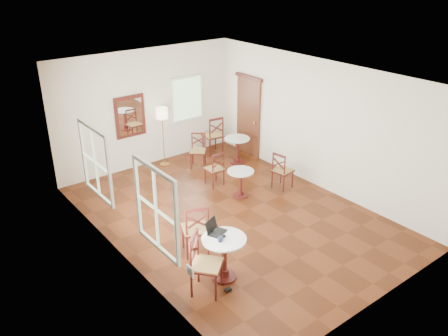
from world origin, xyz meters
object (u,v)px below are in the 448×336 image
mouse (223,236)px  water_glass (216,231)px  chair_near_a (195,229)px  chair_back_b (198,150)px  floor_lamp (162,117)px  chair_mid_a (215,169)px  chair_back_a (213,135)px  cafe_table_back (237,148)px  cafe_table_mid (240,181)px  chair_mid_b (282,170)px  laptop (215,229)px  navy_mug (220,239)px  cafe_table_near (224,254)px  chair_near_b (205,264)px  power_adapter (228,290)px

mouse → water_glass: size_ratio=1.11×
chair_near_a → water_glass: size_ratio=11.48×
chair_back_b → floor_lamp: 1.25m
chair_mid_a → mouse: (-1.98, -2.89, 0.39)m
chair_mid_a → chair_back_a: 1.99m
cafe_table_back → floor_lamp: size_ratio=0.45×
cafe_table_mid → chair_mid_b: chair_mid_b is taller
floor_lamp → laptop: 4.77m
laptop → mouse: 0.21m
cafe_table_mid → water_glass: (-2.13, -1.91, 0.44)m
cafe_table_back → navy_mug: bearing=-132.4°
cafe_table_near → navy_mug: bearing=-162.1°
mouse → laptop: bearing=83.0°
chair_near_a → chair_near_b: 1.09m
chair_near_a → navy_mug: (-0.14, -0.93, 0.32)m
cafe_table_mid → chair_mid_a: size_ratio=0.75×
floor_lamp → power_adapter: floor_lamp is taller
chair_near_a → laptop: 0.73m
cafe_table_back → power_adapter: size_ratio=6.16×
chair_near_a → chair_back_a: 4.80m
chair_back_a → chair_mid_a: bearing=61.6°
chair_mid_b → chair_back_a: 2.70m
cafe_table_near → chair_near_a: chair_near_a is taller
chair_near_b → chair_back_b: (2.76, 4.16, -0.09)m
cafe_table_mid → chair_near_b: 3.38m
navy_mug → power_adapter: size_ratio=0.96×
chair_mid_a → laptop: 3.38m
cafe_table_back → power_adapter: (-3.41, -3.95, -0.41)m
chair_near_a → chair_back_a: chair_back_a is taller
chair_mid_a → chair_back_a: bearing=-124.3°
floor_lamp → mouse: bearing=-109.4°
chair_near_a → chair_mid_a: 2.83m
chair_back_b → mouse: bearing=-78.2°
cafe_table_mid → chair_mid_a: (-0.11, 0.81, 0.03)m
cafe_table_mid → chair_near_b: (-2.56, -2.19, 0.13)m
chair_mid_a → water_glass: size_ratio=9.50×
mouse → navy_mug: navy_mug is taller
chair_near_b → chair_mid_a: (2.45, 3.01, -0.10)m
chair_mid_b → mouse: bearing=111.8°
power_adapter → chair_mid_b: bearing=33.1°
chair_mid_b → floor_lamp: floor_lamp is taller
cafe_table_back → chair_back_a: chair_back_a is taller
cafe_table_mid → water_glass: 2.89m
cafe_table_back → cafe_table_near: bearing=-131.8°
chair_mid_a → chair_mid_b: chair_mid_b is taller
cafe_table_near → water_glass: (-0.02, 0.20, 0.35)m
chair_mid_a → cafe_table_back: bearing=-149.5°
floor_lamp → water_glass: (-1.67, -4.49, -0.48)m
navy_mug → chair_mid_a: bearing=54.7°
chair_mid_b → chair_back_a: (-0.00, 2.70, 0.08)m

